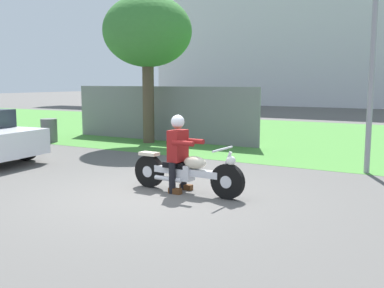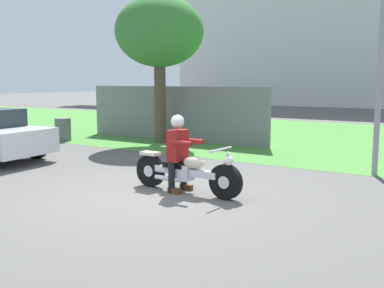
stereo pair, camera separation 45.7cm
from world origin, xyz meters
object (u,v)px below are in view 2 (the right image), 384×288
Objects in this scene: motorcycle_lead at (186,172)px; rider_lead at (178,147)px; trash_can at (63,130)px; tree_roadside at (159,33)px.

rider_lead is (-0.17, 0.01, 0.43)m from motorcycle_lead.
rider_lead is at bearing -26.65° from trash_can.
trash_can is (-7.37, 3.62, 0.00)m from motorcycle_lead.
tree_roadside is (-4.47, 5.13, 3.11)m from motorcycle_lead.
rider_lead is at bearing 179.12° from motorcycle_lead.
motorcycle_lead is at bearing -0.88° from rider_lead.
tree_roadside reaches higher than rider_lead.
tree_roadside is at bearing 27.51° from trash_can.
tree_roadside is 6.12× the size of trash_can.
motorcycle_lead is at bearing -26.18° from trash_can.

